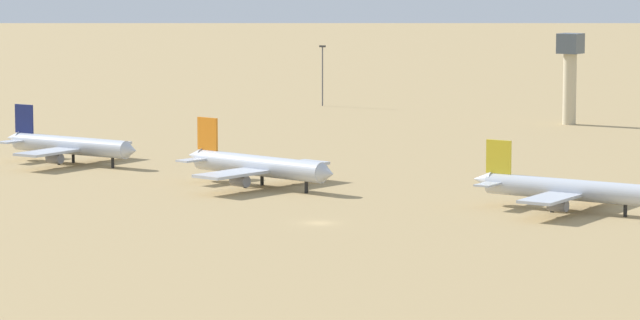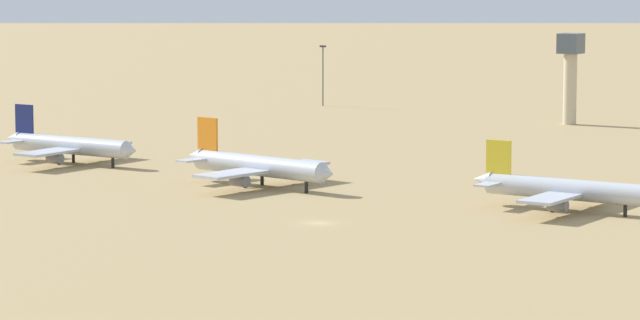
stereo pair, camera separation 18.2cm
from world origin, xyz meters
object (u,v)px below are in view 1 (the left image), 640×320
Objects in this scene: control_tower at (570,70)px; parked_jet_navy_1 at (70,146)px; parked_jet_orange_2 at (258,166)px; parked_jet_yellow_3 at (563,189)px; light_pole_mid at (322,71)px.

parked_jet_navy_1 is at bearing -112.44° from control_tower.
parked_jet_navy_1 is 0.96× the size of parked_jet_orange_2.
control_tower is (1.25, 130.41, 9.44)m from parked_jet_orange_2.
parked_jet_navy_1 reaches higher than parked_jet_yellow_3.
light_pole_mid is at bearing 134.22° from parked_jet_yellow_3.
parked_jet_orange_2 is 2.13× the size of light_pole_mid.
parked_jet_navy_1 is 133.48m from control_tower.
parked_jet_navy_1 is 106.37m from parked_jet_yellow_3.
parked_jet_navy_1 is 2.05× the size of light_pole_mid.
parked_jet_orange_2 is (49.58, -7.36, 0.14)m from parked_jet_navy_1.
parked_jet_yellow_3 is at bearing -66.44° from control_tower.
parked_jet_navy_1 is 50.12m from parked_jet_orange_2.
parked_jet_orange_2 is 130.76m from control_tower.
control_tower reaches higher than light_pole_mid.
light_pole_mid reaches higher than parked_jet_navy_1.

